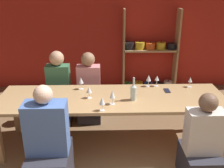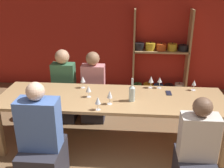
# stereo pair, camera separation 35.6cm
# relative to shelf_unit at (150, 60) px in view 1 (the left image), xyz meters

# --- Properties ---
(wall_back_red) EXTENTS (8.80, 0.06, 2.70)m
(wall_back_red) POSITION_rel_shelf_unit_xyz_m (-0.87, 0.20, 0.71)
(wall_back_red) COLOR red
(wall_back_red) RESTS_ON ground_plane
(shelf_unit) EXTENTS (1.13, 0.30, 1.70)m
(shelf_unit) POSITION_rel_shelf_unit_xyz_m (0.00, 0.00, 0.00)
(shelf_unit) COLOR tan
(shelf_unit) RESTS_ON ground_plane
(dining_table) EXTENTS (3.06, 0.90, 0.75)m
(dining_table) POSITION_rel_shelf_unit_xyz_m (-0.84, -2.04, 0.03)
(dining_table) COLOR tan
(dining_table) RESTS_ON ground_plane
(wine_bottle_green) EXTENTS (0.08, 0.08, 0.31)m
(wine_bottle_green) POSITION_rel_shelf_unit_xyz_m (-0.57, -2.13, 0.22)
(wine_bottle_green) COLOR #B2C6C1
(wine_bottle_green) RESTS_ON dining_table
(wine_glass_white_a) EXTENTS (0.07, 0.07, 0.17)m
(wine_glass_white_a) POSITION_rel_shelf_unit_xyz_m (-0.97, -2.42, 0.23)
(wine_glass_white_a) COLOR white
(wine_glass_white_a) RESTS_ON dining_table
(wine_glass_white_b) EXTENTS (0.07, 0.07, 0.19)m
(wine_glass_white_b) POSITION_rel_shelf_unit_xyz_m (-0.84, -2.25, 0.24)
(wine_glass_white_b) COLOR white
(wine_glass_white_b) RESTS_ON dining_table
(wine_glass_empty_a) EXTENTS (0.07, 0.07, 0.18)m
(wine_glass_empty_a) POSITION_rel_shelf_unit_xyz_m (-0.30, -1.67, 0.23)
(wine_glass_empty_a) COLOR white
(wine_glass_empty_a) RESTS_ON dining_table
(wine_glass_empty_b) EXTENTS (0.07, 0.07, 0.15)m
(wine_glass_empty_b) POSITION_rel_shelf_unit_xyz_m (0.31, -1.71, 0.22)
(wine_glass_empty_b) COLOR white
(wine_glass_empty_b) RESTS_ON dining_table
(wine_glass_empty_c) EXTENTS (0.07, 0.07, 0.16)m
(wine_glass_empty_c) POSITION_rel_shelf_unit_xyz_m (-0.17, -1.67, 0.23)
(wine_glass_empty_c) COLOR white
(wine_glass_empty_c) RESTS_ON dining_table
(wine_glass_empty_d) EXTENTS (0.07, 0.07, 0.16)m
(wine_glass_empty_d) POSITION_rel_shelf_unit_xyz_m (-1.15, -2.06, 0.22)
(wine_glass_empty_d) COLOR white
(wine_glass_empty_d) RESTS_ON dining_table
(wine_glass_red_a) EXTENTS (0.07, 0.07, 0.18)m
(wine_glass_red_a) POSITION_rel_shelf_unit_xyz_m (-1.28, -1.75, 0.24)
(wine_glass_red_a) COLOR white
(wine_glass_red_a) RESTS_ON dining_table
(cell_phone) EXTENTS (0.07, 0.15, 0.01)m
(cell_phone) POSITION_rel_shelf_unit_xyz_m (-0.06, -1.85, 0.11)
(cell_phone) COLOR #1E2338
(cell_phone) RESTS_ON dining_table
(person_near_a) EXTENTS (0.44, 0.55, 1.26)m
(person_near_a) POSITION_rel_shelf_unit_xyz_m (-1.55, -2.87, -0.18)
(person_near_a) COLOR #2D2D38
(person_near_a) RESTS_ON ground_plane
(person_far_a) EXTENTS (0.37, 0.47, 1.17)m
(person_far_a) POSITION_rel_shelf_unit_xyz_m (-1.20, -1.28, -0.20)
(person_far_a) COLOR #2D2D38
(person_far_a) RESTS_ON ground_plane
(person_near_b) EXTENTS (0.40, 0.50, 1.12)m
(person_near_b) POSITION_rel_shelf_unit_xyz_m (0.16, -2.79, -0.23)
(person_near_b) COLOR #2D2D38
(person_near_b) RESTS_ON ground_plane
(person_far_b) EXTENTS (0.37, 0.46, 1.20)m
(person_far_b) POSITION_rel_shelf_unit_xyz_m (-1.68, -1.32, -0.18)
(person_far_b) COLOR #2D2D38
(person_far_b) RESTS_ON ground_plane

